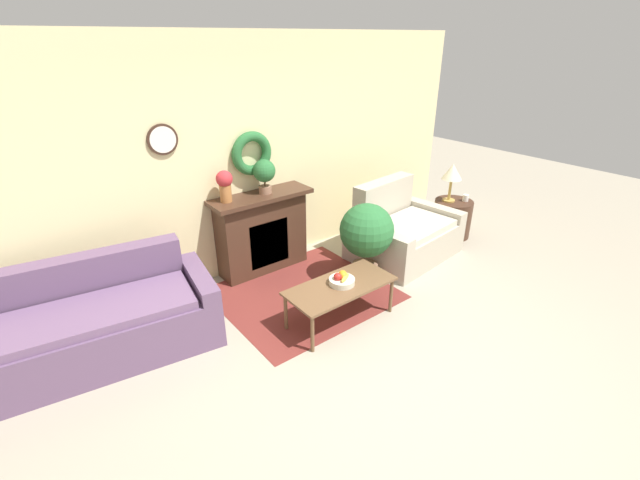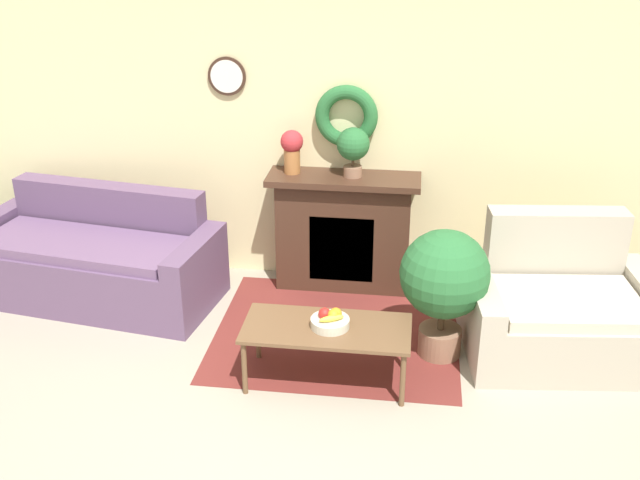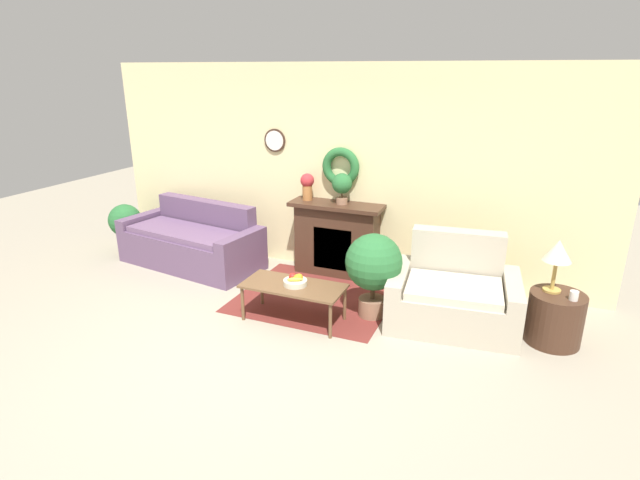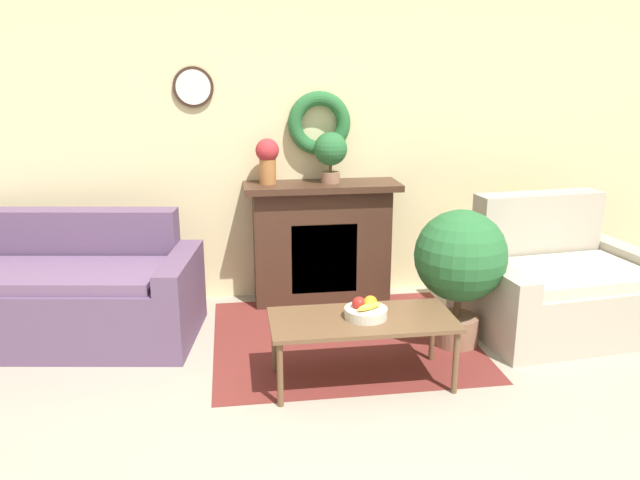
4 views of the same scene
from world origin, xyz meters
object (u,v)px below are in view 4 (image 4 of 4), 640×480
at_px(couch_left, 52,295).
at_px(coffee_table, 362,324).
at_px(loveseat_right, 558,286).
at_px(potted_plant_floor_by_loveseat, 460,261).
at_px(vase_on_mantel_left, 267,158).
at_px(fruit_bowl, 366,309).
at_px(fireplace, 321,242).
at_px(potted_plant_on_mantel, 331,152).

xyz_separation_m(couch_left, coffee_table, (2.02, -0.96, 0.06)).
distance_m(couch_left, loveseat_right, 3.63).
distance_m(couch_left, potted_plant_floor_by_loveseat, 2.84).
xyz_separation_m(coffee_table, vase_on_mantel_left, (-0.46, 1.42, 0.80)).
distance_m(coffee_table, fruit_bowl, 0.09).
relative_size(fruit_bowl, potted_plant_floor_by_loveseat, 0.27).
bearing_deg(couch_left, vase_on_mantel_left, 24.86).
xyz_separation_m(fireplace, loveseat_right, (1.64, -0.78, -0.18)).
relative_size(fireplace, fruit_bowl, 4.76).
bearing_deg(couch_left, coffee_table, -16.91).
height_order(vase_on_mantel_left, potted_plant_floor_by_loveseat, vase_on_mantel_left).
height_order(loveseat_right, potted_plant_floor_by_loveseat, potted_plant_floor_by_loveseat).
bearing_deg(vase_on_mantel_left, couch_left, -163.64).
xyz_separation_m(fireplace, potted_plant_on_mantel, (0.07, -0.01, 0.73)).
distance_m(fireplace, coffee_table, 1.42).
distance_m(coffee_table, potted_plant_floor_by_loveseat, 0.90).
height_order(loveseat_right, potted_plant_on_mantel, potted_plant_on_mantel).
xyz_separation_m(couch_left, vase_on_mantel_left, (1.56, 0.46, 0.87)).
height_order(coffee_table, potted_plant_floor_by_loveseat, potted_plant_floor_by_loveseat).
height_order(fireplace, vase_on_mantel_left, vase_on_mantel_left).
distance_m(couch_left, potted_plant_on_mantel, 2.28).
bearing_deg(coffee_table, fireplace, 91.51).
relative_size(loveseat_right, vase_on_mantel_left, 4.08).
relative_size(fireplace, potted_plant_floor_by_loveseat, 1.29).
bearing_deg(loveseat_right, fruit_bowl, -164.57).
bearing_deg(couch_left, fireplace, 21.37).
bearing_deg(vase_on_mantel_left, fruit_bowl, -71.09).
xyz_separation_m(coffee_table, potted_plant_floor_by_loveseat, (0.76, 0.43, 0.22)).
bearing_deg(fireplace, coffee_table, -88.49).
relative_size(couch_left, fruit_bowl, 8.23).
relative_size(coffee_table, potted_plant_on_mantel, 2.80).
bearing_deg(fireplace, potted_plant_on_mantel, -11.66).
bearing_deg(potted_plant_floor_by_loveseat, loveseat_right, 13.09).
distance_m(fireplace, loveseat_right, 1.82).
xyz_separation_m(fruit_bowl, potted_plant_on_mantel, (0.01, 1.39, 0.76)).
relative_size(vase_on_mantel_left, potted_plant_floor_by_loveseat, 0.37).
relative_size(couch_left, coffee_table, 1.91).
distance_m(fireplace, potted_plant_floor_by_loveseat, 1.26).
bearing_deg(vase_on_mantel_left, fireplace, -0.78).
xyz_separation_m(loveseat_right, vase_on_mantel_left, (-2.06, 0.78, 0.87)).
bearing_deg(potted_plant_floor_by_loveseat, fruit_bowl, -149.93).
bearing_deg(fireplace, vase_on_mantel_left, 179.22).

